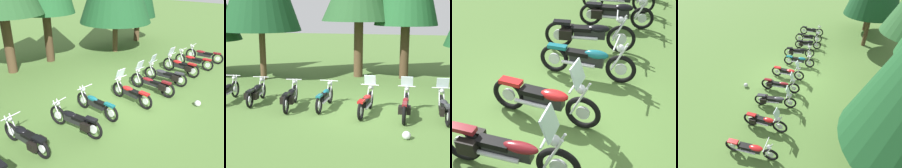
# 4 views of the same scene
# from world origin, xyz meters

# --- Properties ---
(ground_plane) EXTENTS (80.00, 80.00, 0.00)m
(ground_plane) POSITION_xyz_m (0.00, 0.00, 0.00)
(ground_plane) COLOR #4C7033
(motorcycle_2) EXTENTS (0.73, 2.18, 0.99)m
(motorcycle_2) POSITION_xyz_m (-4.52, 0.36, 0.45)
(motorcycle_2) COLOR black
(motorcycle_2) RESTS_ON ground_plane
(motorcycle_3) EXTENTS (0.76, 2.35, 1.03)m
(motorcycle_3) POSITION_xyz_m (-2.87, -0.05, 0.47)
(motorcycle_3) COLOR black
(motorcycle_3) RESTS_ON ground_plane
(motorcycle_4) EXTENTS (0.75, 2.25, 1.00)m
(motorcycle_4) POSITION_xyz_m (-1.56, 0.26, 0.44)
(motorcycle_4) COLOR black
(motorcycle_4) RESTS_ON ground_plane
(motorcycle_5) EXTENTS (0.71, 2.23, 1.35)m
(motorcycle_5) POSITION_xyz_m (0.12, -0.14, 0.46)
(motorcycle_5) COLOR black
(motorcycle_5) RESTS_ON ground_plane
(motorcycle_6) EXTENTS (0.65, 2.38, 1.37)m
(motorcycle_6) POSITION_xyz_m (1.55, -0.29, 0.45)
(motorcycle_6) COLOR black
(motorcycle_6) RESTS_ON ground_plane
(motorcycle_7) EXTENTS (0.78, 2.31, 1.35)m
(motorcycle_7) POSITION_xyz_m (2.90, -0.19, 0.45)
(motorcycle_7) COLOR black
(motorcycle_7) RESTS_ON ground_plane
(motorcycle_8) EXTENTS (0.73, 2.24, 1.39)m
(motorcycle_8) POSITION_xyz_m (4.50, -0.18, 0.48)
(motorcycle_8) COLOR black
(motorcycle_8) RESTS_ON ground_plane
(motorcycle_9) EXTENTS (0.70, 2.35, 0.99)m
(motorcycle_9) POSITION_xyz_m (5.98, -0.21, 0.43)
(motorcycle_9) COLOR black
(motorcycle_9) RESTS_ON ground_plane
(motorcycle_10) EXTENTS (0.65, 2.33, 0.99)m
(motorcycle_10) POSITION_xyz_m (7.42, -0.22, 0.43)
(motorcycle_10) COLOR black
(motorcycle_10) RESTS_ON ground_plane
(dropped_helmet) EXTENTS (0.26, 0.26, 0.26)m
(dropped_helmet) POSITION_xyz_m (1.68, -2.45, 0.13)
(dropped_helmet) COLOR silver
(dropped_helmet) RESTS_ON ground_plane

